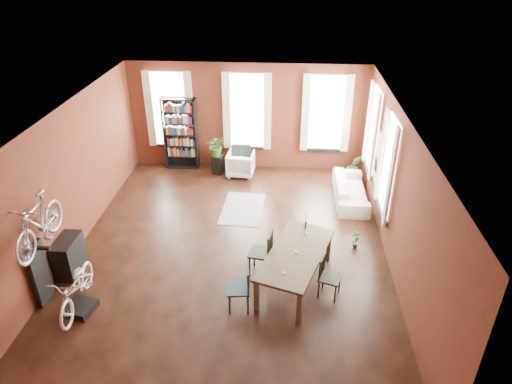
# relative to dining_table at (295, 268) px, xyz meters

# --- Properties ---
(room) EXTENTS (9.00, 9.04, 3.22)m
(room) POSITION_rel_dining_table_xyz_m (-1.21, 1.55, 1.76)
(room) COLOR black
(room) RESTS_ON ground
(dining_table) EXTENTS (1.67, 2.42, 0.76)m
(dining_table) POSITION_rel_dining_table_xyz_m (0.00, 0.00, 0.00)
(dining_table) COLOR brown
(dining_table) RESTS_ON ground
(dining_chair_a) EXTENTS (0.48, 0.48, 0.92)m
(dining_chair_a) POSITION_rel_dining_table_xyz_m (-1.07, -0.80, 0.08)
(dining_chair_a) COLOR #1B393D
(dining_chair_a) RESTS_ON ground
(dining_chair_b) EXTENTS (0.54, 0.54, 1.00)m
(dining_chair_b) POSITION_rel_dining_table_xyz_m (-0.73, 0.31, 0.12)
(dining_chair_b) COLOR black
(dining_chair_b) RESTS_ON ground
(dining_chair_c) EXTENTS (0.52, 0.52, 0.89)m
(dining_chair_c) POSITION_rel_dining_table_xyz_m (0.67, -0.33, 0.07)
(dining_chair_c) COLOR #1F2F1B
(dining_chair_c) RESTS_ON ground
(dining_chair_d) EXTENTS (0.45, 0.45, 0.92)m
(dining_chair_d) POSITION_rel_dining_table_xyz_m (0.40, 1.07, 0.08)
(dining_chair_d) COLOR #183533
(dining_chair_d) RESTS_ON ground
(bookshelf) EXTENTS (1.00, 0.32, 2.20)m
(bookshelf) POSITION_rel_dining_table_xyz_m (-3.46, 5.23, 0.72)
(bookshelf) COLOR black
(bookshelf) RESTS_ON ground
(white_armchair) EXTENTS (0.81, 0.76, 0.79)m
(white_armchair) POSITION_rel_dining_table_xyz_m (-1.61, 4.83, 0.02)
(white_armchair) COLOR silver
(white_armchair) RESTS_ON ground
(cream_sofa) EXTENTS (0.61, 2.08, 0.81)m
(cream_sofa) POSITION_rel_dining_table_xyz_m (1.49, 3.53, 0.03)
(cream_sofa) COLOR beige
(cream_sofa) RESTS_ON ground
(striped_rug) EXTENTS (1.13, 1.72, 0.01)m
(striped_rug) POSITION_rel_dining_table_xyz_m (-1.36, 2.85, -0.37)
(striped_rug) COLOR black
(striped_rug) RESTS_ON ground
(bike_trainer) EXTENTS (0.60, 0.60, 0.15)m
(bike_trainer) POSITION_rel_dining_table_xyz_m (-4.07, -1.12, -0.30)
(bike_trainer) COLOR black
(bike_trainer) RESTS_ON ground
(bike_wall_rack) EXTENTS (0.16, 0.60, 1.30)m
(bike_wall_rack) POSITION_rel_dining_table_xyz_m (-4.86, -0.87, 0.27)
(bike_wall_rack) COLOR black
(bike_wall_rack) RESTS_ON ground
(console_table) EXTENTS (0.40, 0.80, 0.80)m
(console_table) POSITION_rel_dining_table_xyz_m (-4.74, 0.03, 0.02)
(console_table) COLOR black
(console_table) RESTS_ON ground
(plant_stand) EXTENTS (0.35, 0.35, 0.57)m
(plant_stand) POSITION_rel_dining_table_xyz_m (-2.31, 4.89, -0.09)
(plant_stand) COLOR black
(plant_stand) RESTS_ON ground
(plant_by_sofa) EXTENTS (0.46, 0.77, 0.33)m
(plant_by_sofa) POSITION_rel_dining_table_xyz_m (1.72, 4.85, -0.21)
(plant_by_sofa) COLOR #255120
(plant_by_sofa) RESTS_ON ground
(plant_small) EXTENTS (0.43, 0.49, 0.16)m
(plant_small) POSITION_rel_dining_table_xyz_m (1.38, 1.32, -0.30)
(plant_small) COLOR #264F1F
(plant_small) RESTS_ON ground
(bicycle_floor) EXTENTS (0.63, 0.90, 1.63)m
(bicycle_floor) POSITION_rel_dining_table_xyz_m (-4.04, -1.12, 0.58)
(bicycle_floor) COLOR silver
(bicycle_floor) RESTS_ON bike_trainer
(bicycle_hung) EXTENTS (0.47, 1.00, 1.66)m
(bicycle_hung) POSITION_rel_dining_table_xyz_m (-4.61, -0.87, 1.75)
(bicycle_hung) COLOR #A5A8AD
(bicycle_hung) RESTS_ON bike_wall_rack
(plant_on_stand) EXTENTS (0.72, 0.77, 0.50)m
(plant_on_stand) POSITION_rel_dining_table_xyz_m (-2.34, 4.88, 0.45)
(plant_on_stand) COLOR #2B5522
(plant_on_stand) RESTS_ON plant_stand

